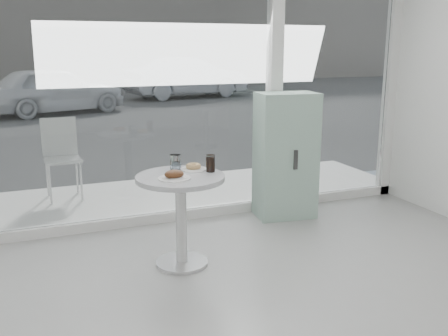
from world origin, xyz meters
name	(u,v)px	position (x,y,z in m)	size (l,w,h in m)	color
storefront	(201,54)	(0.07, 3.00, 1.71)	(5.00, 0.14, 3.00)	white
main_table	(181,201)	(-0.50, 1.90, 0.55)	(0.72, 0.72, 0.77)	silver
patio_deck	(176,195)	(0.00, 3.80, 0.03)	(5.60, 1.60, 0.05)	white
street	(75,100)	(0.00, 16.00, 0.00)	(40.00, 24.00, 0.00)	#333333
far_building	(51,0)	(0.00, 25.00, 4.00)	(40.00, 2.00, 8.00)	gray
mint_cabinet	(286,156)	(0.90, 2.70, 0.66)	(0.66, 0.48, 1.32)	#93BCA6
patio_chair	(61,153)	(-1.27, 4.14, 0.58)	(0.42, 0.42, 0.93)	silver
car_white	(54,90)	(-0.85, 12.58, 0.64)	(1.51, 3.76, 1.28)	silver
car_silver	(187,78)	(3.86, 15.52, 0.71)	(1.51, 4.32, 1.42)	#AAACB2
plate_fritter	(175,176)	(-0.57, 1.81, 0.80)	(0.26, 0.26, 0.07)	white
plate_donut	(193,168)	(-0.34, 2.04, 0.79)	(0.22, 0.22, 0.05)	white
water_tumbler_a	(175,163)	(-0.48, 2.12, 0.83)	(0.08, 0.08, 0.13)	white
water_tumbler_b	(177,163)	(-0.47, 2.12, 0.83)	(0.08, 0.08, 0.12)	white
cola_glass	(210,164)	(-0.23, 1.93, 0.84)	(0.07, 0.07, 0.14)	white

